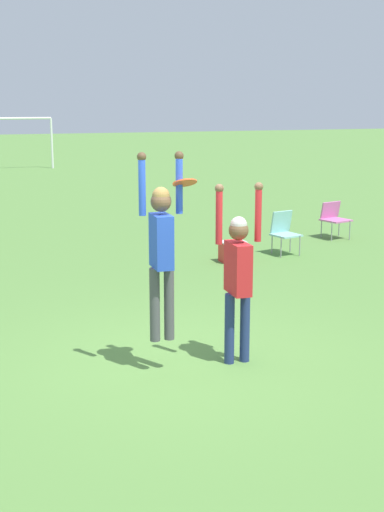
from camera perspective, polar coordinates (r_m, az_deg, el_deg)
name	(u,v)px	position (r m, az deg, el deg)	size (l,w,h in m)	color
ground_plane	(185,362)	(8.82, -0.58, -8.50)	(120.00, 120.00, 0.00)	#56843D
person_jumping	(161,242)	(8.14, -2.47, 1.12)	(0.54, 0.39, 2.20)	#4C4C51
person_defending	(238,269)	(8.50, 3.71, -1.03)	(0.60, 0.46, 2.20)	navy
frisbee	(185,183)	(8.04, -0.58, 5.88)	(0.28, 0.26, 0.13)	#E04C23
camping_chair_0	(334,217)	(16.80, 11.27, 3.11)	(0.68, 0.72, 0.83)	gray
camping_chair_3	(284,230)	(14.87, 7.36, 2.12)	(0.60, 0.65, 0.89)	gray
cooler_box	(233,251)	(14.11, 3.28, 0.37)	(0.49, 0.37, 0.41)	red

